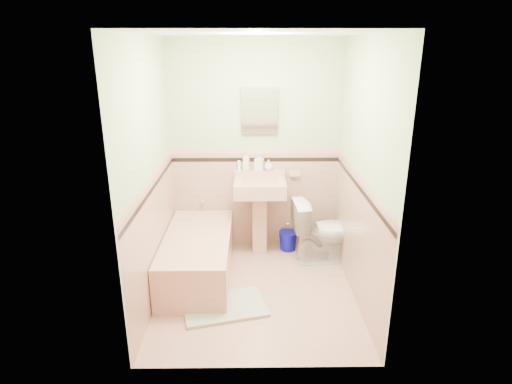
{
  "coord_description": "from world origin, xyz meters",
  "views": [
    {
      "loc": [
        -0.05,
        -3.83,
        2.4
      ],
      "look_at": [
        0.0,
        0.25,
        1.0
      ],
      "focal_mm": 29.97,
      "sensor_mm": 36.0,
      "label": 1
    }
  ],
  "objects_px": {
    "sink": "(260,218)",
    "bucket": "(288,241)",
    "soap_bottle_mid": "(259,162)",
    "soap_bottle_right": "(269,165)",
    "medicine_cabinet": "(260,111)",
    "soap_bottle_left": "(246,161)",
    "shoe": "(215,298)",
    "toilet": "(324,231)",
    "bathtub": "(198,257)"
  },
  "relations": [
    {
      "from": "bathtub",
      "to": "medicine_cabinet",
      "type": "distance_m",
      "value": 1.78
    },
    {
      "from": "soap_bottle_mid",
      "to": "sink",
      "type": "bearing_deg",
      "value": -88.78
    },
    {
      "from": "medicine_cabinet",
      "to": "bucket",
      "type": "height_order",
      "value": "medicine_cabinet"
    },
    {
      "from": "toilet",
      "to": "shoe",
      "type": "height_order",
      "value": "toilet"
    },
    {
      "from": "soap_bottle_mid",
      "to": "soap_bottle_right",
      "type": "xyz_separation_m",
      "value": [
        0.11,
        0.0,
        -0.04
      ]
    },
    {
      "from": "soap_bottle_mid",
      "to": "soap_bottle_right",
      "type": "height_order",
      "value": "soap_bottle_mid"
    },
    {
      "from": "bucket",
      "to": "soap_bottle_mid",
      "type": "bearing_deg",
      "value": 167.31
    },
    {
      "from": "soap_bottle_mid",
      "to": "toilet",
      "type": "bearing_deg",
      "value": -25.73
    },
    {
      "from": "bathtub",
      "to": "sink",
      "type": "distance_m",
      "value": 0.9
    },
    {
      "from": "medicine_cabinet",
      "to": "soap_bottle_mid",
      "type": "xyz_separation_m",
      "value": [
        -0.0,
        -0.03,
        -0.59
      ]
    },
    {
      "from": "medicine_cabinet",
      "to": "toilet",
      "type": "bearing_deg",
      "value": -27.69
    },
    {
      "from": "sink",
      "to": "toilet",
      "type": "bearing_deg",
      "value": -13.61
    },
    {
      "from": "sink",
      "to": "soap_bottle_right",
      "type": "relative_size",
      "value": 7.22
    },
    {
      "from": "soap_bottle_left",
      "to": "soap_bottle_mid",
      "type": "bearing_deg",
      "value": 0.0
    },
    {
      "from": "sink",
      "to": "soap_bottle_right",
      "type": "bearing_deg",
      "value": 59.1
    },
    {
      "from": "bathtub",
      "to": "toilet",
      "type": "relative_size",
      "value": 2.01
    },
    {
      "from": "sink",
      "to": "shoe",
      "type": "height_order",
      "value": "sink"
    },
    {
      "from": "bathtub",
      "to": "soap_bottle_left",
      "type": "xyz_separation_m",
      "value": [
        0.52,
        0.71,
        0.89
      ]
    },
    {
      "from": "medicine_cabinet",
      "to": "bucket",
      "type": "xyz_separation_m",
      "value": [
        0.35,
        -0.11,
        -1.58
      ]
    },
    {
      "from": "soap_bottle_left",
      "to": "shoe",
      "type": "xyz_separation_m",
      "value": [
        -0.3,
        -1.24,
        -1.06
      ]
    },
    {
      "from": "soap_bottle_mid",
      "to": "soap_bottle_right",
      "type": "bearing_deg",
      "value": 0.0
    },
    {
      "from": "toilet",
      "to": "bathtub",
      "type": "bearing_deg",
      "value": 98.37
    },
    {
      "from": "soap_bottle_mid",
      "to": "shoe",
      "type": "bearing_deg",
      "value": -110.11
    },
    {
      "from": "sink",
      "to": "soap_bottle_left",
      "type": "bearing_deg",
      "value": 131.44
    },
    {
      "from": "soap_bottle_right",
      "to": "shoe",
      "type": "relative_size",
      "value": 0.91
    },
    {
      "from": "sink",
      "to": "toilet",
      "type": "height_order",
      "value": "sink"
    },
    {
      "from": "bathtub",
      "to": "soap_bottle_right",
      "type": "bearing_deg",
      "value": 42.03
    },
    {
      "from": "soap_bottle_mid",
      "to": "shoe",
      "type": "relative_size",
      "value": 1.49
    },
    {
      "from": "toilet",
      "to": "soap_bottle_left",
      "type": "bearing_deg",
      "value": 62.79
    },
    {
      "from": "soap_bottle_right",
      "to": "sink",
      "type": "bearing_deg",
      "value": -120.9
    },
    {
      "from": "medicine_cabinet",
      "to": "soap_bottle_left",
      "type": "xyz_separation_m",
      "value": [
        -0.16,
        -0.03,
        -0.58
      ]
    },
    {
      "from": "bucket",
      "to": "shoe",
      "type": "relative_size",
      "value": 1.62
    },
    {
      "from": "soap_bottle_left",
      "to": "sink",
      "type": "bearing_deg",
      "value": -48.56
    },
    {
      "from": "medicine_cabinet",
      "to": "bucket",
      "type": "relative_size",
      "value": 2.28
    },
    {
      "from": "soap_bottle_right",
      "to": "bathtub",
      "type": "bearing_deg",
      "value": -137.97
    },
    {
      "from": "soap_bottle_right",
      "to": "soap_bottle_left",
      "type": "bearing_deg",
      "value": 180.0
    },
    {
      "from": "medicine_cabinet",
      "to": "soap_bottle_left",
      "type": "relative_size",
      "value": 2.26
    },
    {
      "from": "sink",
      "to": "bucket",
      "type": "xyz_separation_m",
      "value": [
        0.35,
        0.1,
        -0.35
      ]
    },
    {
      "from": "bathtub",
      "to": "toilet",
      "type": "bearing_deg",
      "value": 13.82
    },
    {
      "from": "sink",
      "to": "soap_bottle_right",
      "type": "height_order",
      "value": "soap_bottle_right"
    },
    {
      "from": "soap_bottle_left",
      "to": "soap_bottle_right",
      "type": "bearing_deg",
      "value": 0.0
    },
    {
      "from": "soap_bottle_mid",
      "to": "bucket",
      "type": "relative_size",
      "value": 0.92
    },
    {
      "from": "bathtub",
      "to": "shoe",
      "type": "xyz_separation_m",
      "value": [
        0.22,
        -0.53,
        -0.17
      ]
    },
    {
      "from": "bathtub",
      "to": "soap_bottle_left",
      "type": "bearing_deg",
      "value": 53.72
    },
    {
      "from": "soap_bottle_mid",
      "to": "medicine_cabinet",
      "type": "bearing_deg",
      "value": 82.75
    },
    {
      "from": "sink",
      "to": "soap_bottle_mid",
      "type": "relative_size",
      "value": 4.39
    },
    {
      "from": "soap_bottle_left",
      "to": "shoe",
      "type": "distance_m",
      "value": 1.66
    },
    {
      "from": "medicine_cabinet",
      "to": "toilet",
      "type": "height_order",
      "value": "medicine_cabinet"
    },
    {
      "from": "sink",
      "to": "bucket",
      "type": "height_order",
      "value": "sink"
    },
    {
      "from": "soap_bottle_right",
      "to": "toilet",
      "type": "xyz_separation_m",
      "value": [
        0.64,
        -0.36,
        -0.69
      ]
    }
  ]
}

